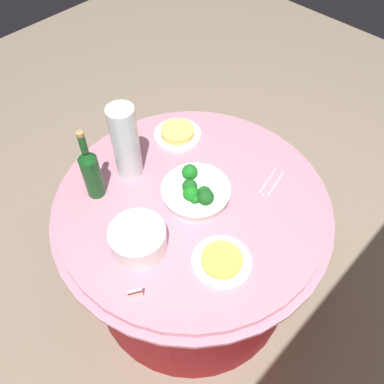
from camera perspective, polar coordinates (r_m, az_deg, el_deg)
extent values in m
plane|color=gray|center=(2.27, 0.00, -12.49)|extent=(6.00, 6.00, 0.00)
cylinder|color=maroon|center=(1.96, 0.00, -8.09)|extent=(1.01, 1.01, 0.69)
cylinder|color=pink|center=(1.67, 0.00, -1.92)|extent=(1.16, 1.16, 0.02)
cylinder|color=pink|center=(1.65, 0.00, -1.40)|extent=(1.10, 1.10, 0.03)
cylinder|color=white|center=(1.62, 0.55, -0.31)|extent=(0.26, 0.26, 0.05)
cylinder|color=white|center=(1.60, 0.56, 0.38)|extent=(0.28, 0.28, 0.01)
sphere|color=#19591E|center=(1.54, 1.94, -0.72)|extent=(0.06, 0.06, 0.06)
sphere|color=#196D1E|center=(1.55, 0.45, -0.96)|extent=(0.04, 0.04, 0.04)
sphere|color=#197E1E|center=(1.56, -0.16, -0.20)|extent=(0.06, 0.06, 0.06)
sphere|color=#19601E|center=(1.58, -0.38, 0.75)|extent=(0.06, 0.06, 0.06)
sphere|color=#19691E|center=(1.56, 1.75, -0.21)|extent=(0.06, 0.06, 0.06)
sphere|color=#19751E|center=(1.62, -0.33, 2.85)|extent=(0.06, 0.06, 0.06)
cylinder|color=white|center=(1.52, -7.49, -7.54)|extent=(0.21, 0.21, 0.01)
cylinder|color=white|center=(1.51, -7.53, -7.34)|extent=(0.21, 0.21, 0.01)
cylinder|color=white|center=(1.50, -7.57, -7.15)|extent=(0.21, 0.21, 0.01)
cylinder|color=white|center=(1.50, -7.61, -6.95)|extent=(0.21, 0.21, 0.01)
cylinder|color=white|center=(1.49, -7.65, -6.75)|extent=(0.21, 0.21, 0.01)
cylinder|color=white|center=(1.48, -7.69, -6.54)|extent=(0.21, 0.21, 0.01)
cylinder|color=white|center=(1.47, -7.73, -6.34)|extent=(0.21, 0.21, 0.01)
cylinder|color=white|center=(1.46, -7.77, -6.13)|extent=(0.21, 0.21, 0.01)
cylinder|color=white|center=(1.45, -7.81, -5.92)|extent=(0.21, 0.21, 0.01)
cylinder|color=white|center=(1.45, -7.85, -5.70)|extent=(0.21, 0.21, 0.01)
cylinder|color=#144B1C|center=(1.63, -13.97, 2.17)|extent=(0.07, 0.07, 0.20)
cone|color=#144B1C|center=(1.54, -14.82, 5.06)|extent=(0.07, 0.07, 0.04)
cylinder|color=#144B1C|center=(1.50, -15.28, 6.63)|extent=(0.03, 0.03, 0.08)
cylinder|color=#B2844C|center=(1.47, -15.67, 7.95)|extent=(0.03, 0.03, 0.02)
cylinder|color=silver|center=(1.63, -9.43, 6.98)|extent=(0.11, 0.11, 0.34)
sphere|color=#E5B26B|center=(1.72, -9.41, 3.54)|extent=(0.06, 0.06, 0.06)
sphere|color=#E5B26B|center=(1.72, -8.22, 3.80)|extent=(0.06, 0.06, 0.06)
sphere|color=#E5B26B|center=(1.74, -9.00, 4.40)|extent=(0.06, 0.06, 0.06)
sphere|color=#72C64C|center=(1.68, -9.29, 4.61)|extent=(0.06, 0.06, 0.06)
sphere|color=#72C64C|center=(1.69, -8.41, 5.32)|extent=(0.06, 0.06, 0.06)
sphere|color=#72C64C|center=(1.70, -9.59, 5.45)|extent=(0.06, 0.06, 0.06)
sphere|color=red|center=(1.64, -9.09, 5.93)|extent=(0.06, 0.06, 0.06)
sphere|color=red|center=(1.66, -8.85, 6.83)|extent=(0.06, 0.06, 0.06)
sphere|color=red|center=(1.66, -10.04, 6.43)|extent=(0.06, 0.06, 0.06)
sphere|color=#E5B26B|center=(1.60, -8.97, 7.47)|extent=(0.06, 0.06, 0.06)
sphere|color=#E5B26B|center=(1.63, -9.48, 8.24)|extent=(0.06, 0.06, 0.06)
sphere|color=#E5B26B|center=(1.61, -10.26, 7.46)|extent=(0.06, 0.06, 0.06)
cylinder|color=silver|center=(1.72, 10.68, 1.59)|extent=(0.16, 0.04, 0.01)
cylinder|color=silver|center=(1.72, 11.75, 1.09)|extent=(0.16, 0.04, 0.01)
sphere|color=silver|center=(1.67, 10.04, -0.43)|extent=(0.01, 0.01, 0.01)
cylinder|color=white|center=(1.48, 4.23, -9.85)|extent=(0.22, 0.22, 0.01)
cylinder|color=#F2D14C|center=(1.46, 4.27, -9.56)|extent=(0.15, 0.15, 0.02)
cylinder|color=white|center=(1.88, -2.07, 8.14)|extent=(0.22, 0.22, 0.01)
cylinder|color=#EACC60|center=(1.87, -2.08, 8.57)|extent=(0.15, 0.15, 0.03)
cube|color=white|center=(1.41, -8.05, -14.18)|extent=(0.05, 0.03, 0.05)
cube|color=maroon|center=(1.39, -8.13, -13.89)|extent=(0.05, 0.03, 0.01)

